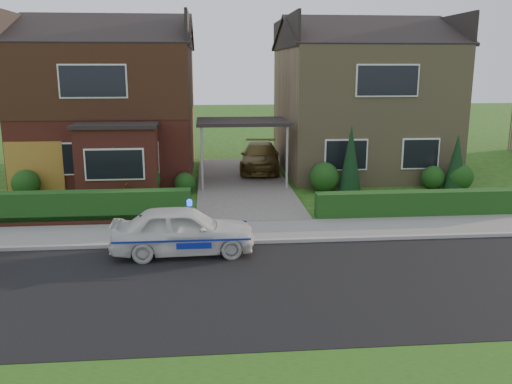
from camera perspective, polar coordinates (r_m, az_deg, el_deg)
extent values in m
plane|color=#174A13|center=(12.77, 1.91, -9.81)|extent=(120.00, 120.00, 0.00)
cube|color=black|center=(12.77, 1.91, -9.81)|extent=(60.00, 6.00, 0.02)
cube|color=#9E9993|center=(15.59, 0.53, -5.25)|extent=(60.00, 0.16, 0.12)
cube|color=slate|center=(16.58, 0.17, -4.14)|extent=(60.00, 2.00, 0.10)
cube|color=#666059|center=(23.24, -1.42, 0.93)|extent=(3.80, 12.00, 0.12)
cube|color=brown|center=(26.11, -14.85, 8.15)|extent=(7.20, 8.00, 5.80)
cube|color=white|center=(22.72, -20.21, 3.27)|extent=(1.80, 0.08, 1.30)
cube|color=white|center=(22.11, -12.25, 3.53)|extent=(1.60, 0.08, 1.30)
cube|color=white|center=(22.08, -16.79, 11.10)|extent=(2.60, 0.08, 1.30)
cube|color=black|center=(26.03, -15.04, 11.33)|extent=(7.26, 8.06, 2.90)
cube|color=brown|center=(21.56, -14.36, 3.05)|extent=(3.00, 1.40, 2.70)
cube|color=black|center=(21.36, -14.57, 6.80)|extent=(3.20, 1.60, 0.14)
cube|color=#907E58|center=(26.76, 10.74, 8.47)|extent=(7.20, 8.00, 5.80)
cube|color=white|center=(22.67, 9.46, 3.89)|extent=(1.80, 0.08, 1.30)
cube|color=white|center=(23.66, 16.92, 3.88)|extent=(1.60, 0.08, 1.30)
cube|color=white|center=(22.84, 13.67, 11.34)|extent=(2.60, 0.08, 1.30)
cube|color=black|center=(22.83, -1.45, 7.42)|extent=(3.80, 3.00, 0.14)
cylinder|color=gray|center=(21.57, -5.71, 3.40)|extent=(0.10, 0.10, 2.70)
cylinder|color=gray|center=(21.81, 3.28, 3.55)|extent=(0.10, 0.10, 2.70)
cube|color=olive|center=(23.00, -22.23, 2.33)|extent=(2.20, 0.10, 2.10)
cube|color=brown|center=(18.15, -18.78, -2.90)|extent=(7.70, 0.25, 0.36)
cube|color=#193B13|center=(18.34, -18.63, -3.31)|extent=(7.50, 0.55, 0.90)
cube|color=#193B13|center=(19.17, 17.36, -2.52)|extent=(7.50, 0.55, 0.80)
sphere|color=#193B13|center=(22.74, -23.06, 0.83)|extent=(1.08, 1.08, 1.08)
sphere|color=#193B13|center=(21.55, -11.80, 1.31)|extent=(1.32, 1.32, 1.32)
sphere|color=#193B13|center=(21.77, -7.49, 0.95)|extent=(0.84, 0.84, 0.84)
sphere|color=#193B13|center=(22.02, 7.20, 1.57)|extent=(1.20, 1.20, 1.20)
sphere|color=#193B13|center=(23.54, 18.14, 1.47)|extent=(0.96, 0.96, 0.96)
sphere|color=#193B13|center=(23.68, 20.66, 1.49)|extent=(1.08, 1.08, 1.08)
cone|color=black|center=(21.94, 9.92, 3.30)|extent=(0.90, 0.90, 2.60)
cone|color=black|center=(23.49, 20.33, 2.82)|extent=(0.90, 0.90, 2.20)
imported|color=silver|center=(14.73, -7.67, -4.04)|extent=(1.69, 3.90, 1.31)
sphere|color=#193FF2|center=(14.52, -7.00, -1.26)|extent=(0.17, 0.17, 0.17)
cube|color=navy|center=(14.01, -7.79, -5.18)|extent=(3.54, 0.02, 0.05)
cube|color=navy|center=(15.49, -7.55, -3.38)|extent=(3.54, 0.01, 0.05)
ellipsoid|color=black|center=(14.65, -11.93, -3.22)|extent=(0.22, 0.17, 0.21)
sphere|color=white|center=(14.59, -11.90, -3.32)|extent=(0.11, 0.11, 0.11)
sphere|color=black|center=(14.59, -11.89, -2.71)|extent=(0.13, 0.13, 0.13)
cone|color=black|center=(14.59, -12.07, -2.46)|extent=(0.04, 0.04, 0.05)
cone|color=black|center=(14.58, -11.72, -2.45)|extent=(0.04, 0.04, 0.05)
imported|color=brown|center=(25.69, 0.43, 3.70)|extent=(2.28, 4.58, 1.28)
imported|color=gray|center=(18.93, -19.94, -1.79)|extent=(0.42, 0.32, 0.71)
imported|color=gray|center=(20.83, -13.79, -0.08)|extent=(0.49, 0.46, 0.70)
imported|color=gray|center=(21.32, -11.98, 0.46)|extent=(0.55, 0.55, 0.81)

